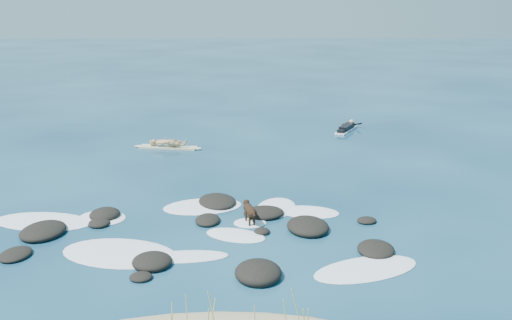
{
  "coord_description": "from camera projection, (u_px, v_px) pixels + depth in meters",
  "views": [
    {
      "loc": [
        0.65,
        -18.18,
        7.43
      ],
      "look_at": [
        1.15,
        4.0,
        0.9
      ],
      "focal_mm": 40.0,
      "sensor_mm": 36.0,
      "label": 1
    }
  ],
  "objects": [
    {
      "name": "paddling_surfer_rig",
      "position": [
        347.0,
        128.0,
        31.89
      ],
      "size": [
        1.79,
        2.54,
        0.47
      ],
      "rotation": [
        0.0,
        0.0,
        1.07
      ],
      "color": "white",
      "rests_on": "ground"
    },
    {
      "name": "ground",
      "position": [
        225.0,
        218.0,
        19.52
      ],
      "size": [
        160.0,
        160.0,
        0.0
      ],
      "primitive_type": "plane",
      "color": "#0A2642",
      "rests_on": "ground"
    },
    {
      "name": "dog",
      "position": [
        249.0,
        210.0,
        18.92
      ],
      "size": [
        0.51,
        1.16,
        0.75
      ],
      "rotation": [
        0.0,
        0.0,
        1.85
      ],
      "color": "black",
      "rests_on": "ground"
    },
    {
      "name": "standing_surfer_rig",
      "position": [
        167.0,
        133.0,
        28.07
      ],
      "size": [
        3.44,
        1.07,
        1.96
      ],
      "rotation": [
        0.0,
        0.0,
        -0.17
      ],
      "color": "beige",
      "rests_on": "ground"
    },
    {
      "name": "reef_rocks",
      "position": [
        206.0,
        232.0,
        18.13
      ],
      "size": [
        11.9,
        7.36,
        0.53
      ],
      "color": "black",
      "rests_on": "ground"
    },
    {
      "name": "breaking_foam",
      "position": [
        189.0,
        231.0,
        18.46
      ],
      "size": [
        13.78,
        7.29,
        0.12
      ],
      "color": "white",
      "rests_on": "ground"
    }
  ]
}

